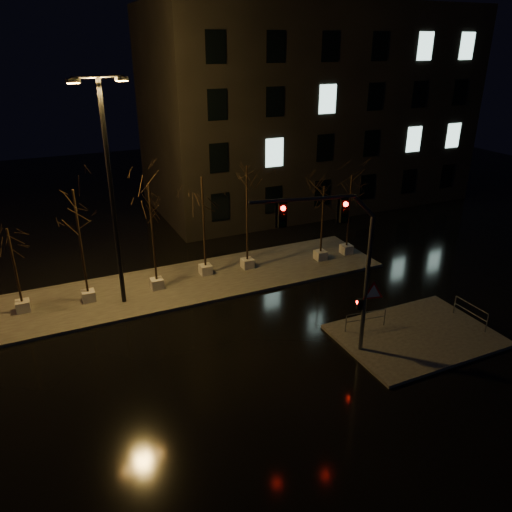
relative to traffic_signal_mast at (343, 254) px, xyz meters
name	(u,v)px	position (x,y,z in m)	size (l,w,h in m)	color
ground	(234,336)	(-3.40, 3.16, -4.73)	(90.00, 90.00, 0.00)	black
median	(193,282)	(-3.40, 9.16, -4.65)	(22.00, 5.00, 0.15)	#403E39
sidewalk_corner	(416,335)	(4.10, -0.34, -4.65)	(7.00, 5.00, 0.15)	#403E39
building	(308,108)	(10.60, 21.16, 2.77)	(25.00, 12.00, 15.00)	black
tree_0	(11,248)	(-12.03, 9.46, -1.20)	(1.80, 1.80, 4.44)	beige
tree_1	(77,216)	(-8.95, 9.20, 0.00)	(1.80, 1.80, 6.04)	beige
tree_2	(150,208)	(-5.41, 9.13, -0.06)	(1.80, 1.80, 5.95)	beige
tree_3	(203,200)	(-2.42, 9.75, -0.16)	(1.80, 1.80, 5.83)	beige
tree_4	(247,190)	(0.09, 9.54, 0.15)	(1.80, 1.80, 6.23)	beige
tree_5	(323,203)	(4.62, 8.79, -1.00)	(1.80, 1.80, 4.71)	beige
tree_6	(351,193)	(6.60, 8.93, -0.66)	(1.80, 1.80, 5.16)	beige
traffic_signal_mast	(343,254)	(0.00, 0.00, 0.00)	(5.57, 1.39, 6.97)	#505257
streetlight_main	(110,181)	(-7.33, 8.39, 1.72)	(2.70, 0.96, 10.91)	black
guard_rail_a	(366,318)	(2.28, 1.04, -4.00)	(2.02, 0.31, 0.88)	#505257
guard_rail_b	(471,311)	(7.10, -0.55, -3.96)	(0.06, 2.00, 0.95)	#505257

